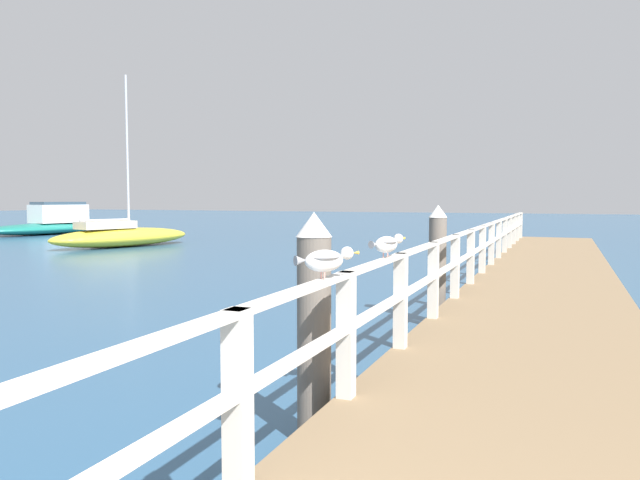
# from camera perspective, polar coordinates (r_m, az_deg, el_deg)

# --- Properties ---
(pier_deck) EXTENTS (2.54, 23.93, 0.52)m
(pier_deck) POSITION_cam_1_polar(r_m,az_deg,el_deg) (12.22, 20.83, -4.47)
(pier_deck) COLOR #846B4C
(pier_deck) RESTS_ON ground_plane
(pier_railing) EXTENTS (0.12, 22.45, 0.95)m
(pier_railing) POSITION_cam_1_polar(r_m,az_deg,el_deg) (12.22, 15.34, -0.31)
(pier_railing) COLOR beige
(pier_railing) RESTS_ON pier_deck
(dock_piling_near) EXTENTS (0.29, 0.29, 1.91)m
(dock_piling_near) POSITION_cam_1_polar(r_m,az_deg,el_deg) (4.89, -0.57, -8.43)
(dock_piling_near) COLOR #6B6056
(dock_piling_near) RESTS_ON ground_plane
(dock_piling_far) EXTENTS (0.29, 0.29, 1.91)m
(dock_piling_far) POSITION_cam_1_polar(r_m,az_deg,el_deg) (9.73, 11.20, -2.25)
(dock_piling_far) COLOR #6B6056
(dock_piling_far) RESTS_ON ground_plane
(seagull_foreground) EXTENTS (0.35, 0.38, 0.21)m
(seagull_foreground) POSITION_cam_1_polar(r_m,az_deg,el_deg) (3.99, 0.50, -1.88)
(seagull_foreground) COLOR white
(seagull_foreground) RESTS_ON pier_railing
(seagull_background) EXTENTS (0.25, 0.45, 0.21)m
(seagull_background) POSITION_cam_1_polar(r_m,az_deg,el_deg) (5.41, 6.44, -0.33)
(seagull_background) COLOR white
(seagull_background) RESTS_ON pier_railing
(boat_0) EXTENTS (3.72, 6.45, 7.04)m
(boat_0) POSITION_cam_1_polar(r_m,az_deg,el_deg) (25.78, -18.55, 0.38)
(boat_0) COLOR gold
(boat_0) RESTS_ON ground_plane
(boat_1) EXTENTS (3.78, 7.41, 1.79)m
(boat_1) POSITION_cam_1_polar(r_m,az_deg,el_deg) (36.19, -24.43, 1.46)
(boat_1) COLOR #197266
(boat_1) RESTS_ON ground_plane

